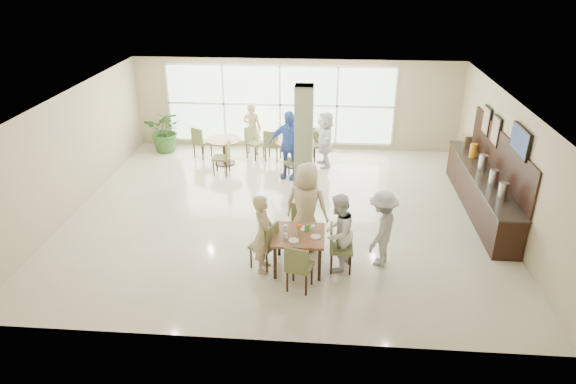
# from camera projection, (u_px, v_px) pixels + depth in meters

# --- Properties ---
(ground) EXTENTS (10.00, 10.00, 0.00)m
(ground) POSITION_uv_depth(u_px,v_px,m) (284.00, 212.00, 12.32)
(ground) COLOR beige
(ground) RESTS_ON ground
(room_shell) EXTENTS (10.00, 10.00, 10.00)m
(room_shell) POSITION_uv_depth(u_px,v_px,m) (283.00, 145.00, 11.60)
(room_shell) COLOR white
(room_shell) RESTS_ON ground
(window_bank) EXTENTS (7.00, 0.04, 7.00)m
(window_bank) POSITION_uv_depth(u_px,v_px,m) (280.00, 105.00, 15.79)
(window_bank) COLOR silver
(window_bank) RESTS_ON ground
(column) EXTENTS (0.45, 0.45, 2.80)m
(column) POSITION_uv_depth(u_px,v_px,m) (304.00, 141.00, 12.78)
(column) COLOR #7C8059
(column) RESTS_ON ground
(main_table) EXTENTS (1.00, 1.00, 0.75)m
(main_table) POSITION_uv_depth(u_px,v_px,m) (299.00, 238.00, 9.89)
(main_table) COLOR brown
(main_table) RESTS_ON ground
(round_table_left) EXTENTS (1.00, 1.00, 0.75)m
(round_table_left) POSITION_uv_depth(u_px,v_px,m) (224.00, 146.00, 14.94)
(round_table_left) COLOR brown
(round_table_left) RESTS_ON ground
(round_table_right) EXTENTS (1.13, 1.13, 0.75)m
(round_table_right) POSITION_uv_depth(u_px,v_px,m) (295.00, 146.00, 14.80)
(round_table_right) COLOR brown
(round_table_right) RESTS_ON ground
(chairs_main_table) EXTENTS (2.04, 1.92, 0.95)m
(chairs_main_table) POSITION_uv_depth(u_px,v_px,m) (301.00, 246.00, 9.97)
(chairs_main_table) COLOR #636839
(chairs_main_table) RESTS_ON ground
(chairs_table_left) EXTENTS (2.23, 1.84, 0.95)m
(chairs_table_left) POSITION_uv_depth(u_px,v_px,m) (226.00, 147.00, 15.04)
(chairs_table_left) COLOR #636839
(chairs_table_left) RESTS_ON ground
(chairs_table_right) EXTENTS (1.92, 1.90, 0.95)m
(chairs_table_right) POSITION_uv_depth(u_px,v_px,m) (296.00, 150.00, 14.83)
(chairs_table_right) COLOR #636839
(chairs_table_right) RESTS_ON ground
(tabletop_clutter) EXTENTS (0.74, 0.68, 0.21)m
(tabletop_clutter) POSITION_uv_depth(u_px,v_px,m) (300.00, 231.00, 9.83)
(tabletop_clutter) COLOR white
(tabletop_clutter) RESTS_ON main_table
(buffet_counter) EXTENTS (0.64, 4.70, 1.95)m
(buffet_counter) POSITION_uv_depth(u_px,v_px,m) (482.00, 189.00, 12.21)
(buffet_counter) COLOR black
(buffet_counter) RESTS_ON ground
(wall_tv) EXTENTS (0.06, 1.00, 0.58)m
(wall_tv) POSITION_uv_depth(u_px,v_px,m) (520.00, 141.00, 10.51)
(wall_tv) COLOR black
(wall_tv) RESTS_ON ground
(framed_art_a) EXTENTS (0.05, 0.55, 0.70)m
(framed_art_a) POSITION_uv_depth(u_px,v_px,m) (496.00, 131.00, 12.08)
(framed_art_a) COLOR black
(framed_art_a) RESTS_ON ground
(framed_art_b) EXTENTS (0.05, 0.55, 0.70)m
(framed_art_b) POSITION_uv_depth(u_px,v_px,m) (487.00, 121.00, 12.81)
(framed_art_b) COLOR black
(framed_art_b) RESTS_ON ground
(potted_plant) EXTENTS (1.22, 1.22, 1.34)m
(potted_plant) POSITION_uv_depth(u_px,v_px,m) (166.00, 131.00, 15.84)
(potted_plant) COLOR #336126
(potted_plant) RESTS_ON ground
(teen_left) EXTENTS (0.41, 0.60, 1.59)m
(teen_left) POSITION_uv_depth(u_px,v_px,m) (263.00, 234.00, 9.78)
(teen_left) COLOR tan
(teen_left) RESTS_ON ground
(teen_far) EXTENTS (1.02, 0.74, 1.88)m
(teen_far) POSITION_uv_depth(u_px,v_px,m) (306.00, 207.00, 10.50)
(teen_far) COLOR tan
(teen_far) RESTS_ON ground
(teen_right) EXTENTS (0.86, 0.95, 1.58)m
(teen_right) POSITION_uv_depth(u_px,v_px,m) (338.00, 233.00, 9.82)
(teen_right) COLOR white
(teen_right) RESTS_ON ground
(teen_standing) EXTENTS (0.95, 1.16, 1.57)m
(teen_standing) POSITION_uv_depth(u_px,v_px,m) (382.00, 228.00, 9.99)
(teen_standing) COLOR #ADADB0
(teen_standing) RESTS_ON ground
(adult_a) EXTENTS (1.23, 0.88, 1.89)m
(adult_a) POSITION_uv_depth(u_px,v_px,m) (289.00, 145.00, 13.84)
(adult_a) COLOR #456ED1
(adult_a) RESTS_ON ground
(adult_b) EXTENTS (0.92, 1.60, 1.62)m
(adult_b) POSITION_uv_depth(u_px,v_px,m) (325.00, 139.00, 14.68)
(adult_b) COLOR white
(adult_b) RESTS_ON ground
(adult_standing) EXTENTS (0.66, 0.51, 1.60)m
(adult_standing) POSITION_uv_depth(u_px,v_px,m) (252.00, 129.00, 15.59)
(adult_standing) COLOR tan
(adult_standing) RESTS_ON ground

